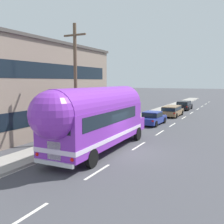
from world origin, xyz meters
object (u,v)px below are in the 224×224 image
Objects in this scene: utility_pole at (76,82)px; car_second at (172,110)px; painted_bus at (96,117)px; car_lead at (152,118)px; car_third at (184,105)px.

utility_pole is 17.80m from car_second.
utility_pole is 3.76m from painted_bus.
utility_pole is 0.74× the size of painted_bus.
painted_bus is 18.91m from car_second.
car_lead is 0.90× the size of car_second.
car_lead is 15.62m from car_third.
car_second and car_third have the same top height.
car_lead and car_second have the same top height.
car_third is (-0.17, 8.56, -0.01)m from car_second.
car_third is at bearing 89.95° from painted_bus.
utility_pole is at bearing 147.85° from painted_bus.
car_second is at bearing 87.37° from car_lead.
car_lead is 0.93× the size of car_third.
car_lead is (-0.13, 11.79, -1.58)m from painted_bus.
utility_pole reaches higher than car_third.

